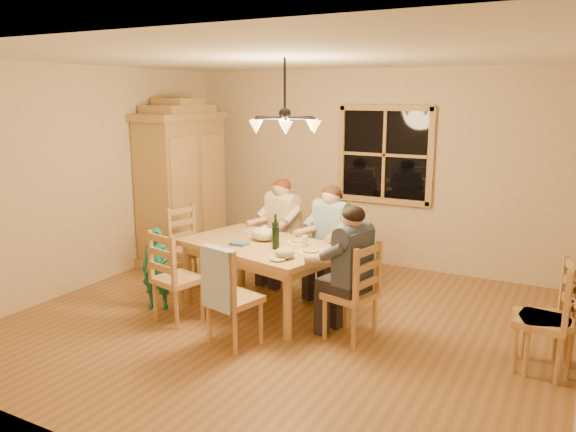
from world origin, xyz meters
The scene contains 31 objects.
floor centered at (0.00, 0.00, 0.00)m, with size 5.50×5.50×0.00m, color brown.
ceiling centered at (0.00, 0.00, 2.70)m, with size 5.50×5.00×0.02m, color white.
wall_back centered at (0.00, 2.50, 1.35)m, with size 5.50×0.02×2.70m, color #C8AE8D.
wall_left centered at (-2.75, 0.00, 1.35)m, with size 0.02×5.00×2.70m, color #C8AE8D.
window centered at (0.20, 2.47, 1.55)m, with size 1.30×0.06×1.30m.
chandelier centered at (0.00, 0.00, 2.08)m, with size 0.77×0.68×0.71m.
armoire centered at (-2.42, 1.38, 1.06)m, with size 0.66×1.40×2.30m.
dining_table centered at (-0.42, 0.23, 0.66)m, with size 1.92×1.42×0.76m.
chair_far_left centered at (-0.66, 1.12, 0.30)m, with size 0.52×0.51×0.99m.
chair_far_right centered at (0.09, 0.95, 0.30)m, with size 0.52×0.51×0.99m.
chair_near_left centered at (-1.03, -0.47, 0.30)m, with size 0.52×0.51×0.99m.
chair_near_right centered at (-0.19, -0.66, 0.30)m, with size 0.52×0.51×0.99m.
chair_end_left centered at (-1.59, 0.50, 0.30)m, with size 0.51×0.52×0.99m.
chair_end_right centered at (0.74, -0.04, 0.30)m, with size 0.51×0.52×0.99m.
adult_woman centered at (-0.66, 1.12, 0.84)m, with size 0.46×0.49×0.87m.
adult_plaid_man centered at (0.09, 0.95, 0.84)m, with size 0.46×0.49×0.87m.
adult_slate_man centered at (0.74, -0.04, 0.84)m, with size 0.49×0.46×0.87m.
towel centered at (-0.23, -0.85, 0.70)m, with size 0.38×0.10×0.58m, color #ADC1EA.
wine_bottle_a centered at (-0.27, 0.27, 0.93)m, with size 0.08×0.08×0.33m, color black.
wine_bottle_b centered at (-0.16, 0.10, 0.93)m, with size 0.08×0.08×0.33m, color black.
plate_woman centered at (-0.75, 0.63, 0.77)m, with size 0.26×0.26×0.02m, color white.
plate_plaid centered at (-0.05, 0.41, 0.77)m, with size 0.26×0.26×0.02m, color white.
plate_slate centered at (0.23, 0.12, 0.77)m, with size 0.26×0.26×0.02m, color white.
wine_glass_a centered at (-0.50, 0.44, 0.83)m, with size 0.06×0.06×0.14m, color silver.
wine_glass_b centered at (0.10, 0.26, 0.83)m, with size 0.06×0.06×0.14m, color silver.
cap centered at (0.08, -0.15, 0.82)m, with size 0.20×0.20×0.11m, color tan.
napkin centered at (-0.59, 0.05, 0.78)m, with size 0.18×0.14×0.03m, color #45657E.
cloth_bundle centered at (-0.45, 0.33, 0.84)m, with size 0.28×0.22×0.15m, color beige.
child centered at (-1.45, -0.31, 0.46)m, with size 0.34×0.22×0.92m, color #197364.
chair_spare_front centered at (2.45, 0.13, 0.30)m, with size 0.48×0.49×0.99m.
chair_spare_back centered at (2.45, 0.18, 0.30)m, with size 0.54×0.56×0.99m.
Camera 1 is at (2.65, -4.86, 2.36)m, focal length 35.00 mm.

